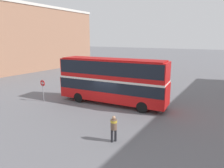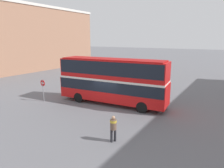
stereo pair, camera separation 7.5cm
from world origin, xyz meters
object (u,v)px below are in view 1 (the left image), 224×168
Objects in this scene: pedestrian_foreground at (114,126)px; no_entry_sign at (43,87)px; parked_car_kerb_near at (104,73)px; double_decker_bus at (112,78)px.

no_entry_sign reaches higher than pedestrian_foreground.
pedestrian_foreground is 0.36× the size of parked_car_kerb_near.
double_decker_bus is 6.38× the size of pedestrian_foreground.
double_decker_bus reaches higher than parked_car_kerb_near.
pedestrian_foreground is 0.76× the size of no_entry_sign.
parked_car_kerb_near is at bearing -26.58° from pedestrian_foreground.
double_decker_bus is 2.31× the size of parked_car_kerb_near.
no_entry_sign is (-10.82, 3.28, 0.50)m from pedestrian_foreground.
pedestrian_foreground is at bearing 137.56° from parked_car_kerb_near.
no_entry_sign is at bearing 110.55° from parked_car_kerb_near.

